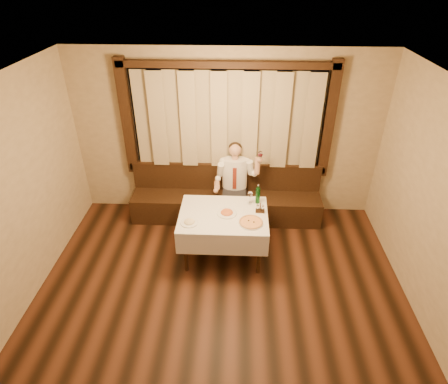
{
  "coord_description": "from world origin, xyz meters",
  "views": [
    {
      "loc": [
        0.2,
        -2.67,
        3.86
      ],
      "look_at": [
        0.0,
        1.9,
        1.0
      ],
      "focal_mm": 30.0,
      "sensor_mm": 36.0,
      "label": 1
    }
  ],
  "objects_px": {
    "pizza": "(251,222)",
    "cruet_caddy": "(260,209)",
    "banquette": "(226,201)",
    "green_bottle": "(258,195)",
    "pasta_red": "(227,211)",
    "dining_table": "(223,220)",
    "seated_man": "(235,178)",
    "pasta_cream": "(189,221)"
  },
  "relations": [
    {
      "from": "pasta_cream",
      "to": "green_bottle",
      "type": "distance_m",
      "value": 1.11
    },
    {
      "from": "dining_table",
      "to": "seated_man",
      "type": "bearing_deg",
      "value": 80.97
    },
    {
      "from": "pizza",
      "to": "cruet_caddy",
      "type": "height_order",
      "value": "cruet_caddy"
    },
    {
      "from": "banquette",
      "to": "pizza",
      "type": "distance_m",
      "value": 1.37
    },
    {
      "from": "pasta_red",
      "to": "pasta_cream",
      "type": "relative_size",
      "value": 1.15
    },
    {
      "from": "seated_man",
      "to": "banquette",
      "type": "bearing_deg",
      "value": 149.04
    },
    {
      "from": "pizza",
      "to": "seated_man",
      "type": "height_order",
      "value": "seated_man"
    },
    {
      "from": "banquette",
      "to": "seated_man",
      "type": "distance_m",
      "value": 0.53
    },
    {
      "from": "seated_man",
      "to": "green_bottle",
      "type": "bearing_deg",
      "value": -60.77
    },
    {
      "from": "pizza",
      "to": "seated_man",
      "type": "bearing_deg",
      "value": 101.96
    },
    {
      "from": "dining_table",
      "to": "green_bottle",
      "type": "relative_size",
      "value": 4.1
    },
    {
      "from": "cruet_caddy",
      "to": "green_bottle",
      "type": "bearing_deg",
      "value": 98.69
    },
    {
      "from": "seated_man",
      "to": "pasta_cream",
      "type": "bearing_deg",
      "value": -117.45
    },
    {
      "from": "pasta_cream",
      "to": "seated_man",
      "type": "relative_size",
      "value": 0.18
    },
    {
      "from": "cruet_caddy",
      "to": "pasta_red",
      "type": "bearing_deg",
      "value": -170.85
    },
    {
      "from": "pizza",
      "to": "seated_man",
      "type": "distance_m",
      "value": 1.16
    },
    {
      "from": "green_bottle",
      "to": "seated_man",
      "type": "bearing_deg",
      "value": 119.23
    },
    {
      "from": "pizza",
      "to": "pasta_red",
      "type": "relative_size",
      "value": 1.21
    },
    {
      "from": "dining_table",
      "to": "cruet_caddy",
      "type": "height_order",
      "value": "cruet_caddy"
    },
    {
      "from": "banquette",
      "to": "green_bottle",
      "type": "relative_size",
      "value": 10.33
    },
    {
      "from": "seated_man",
      "to": "cruet_caddy",
      "type": "bearing_deg",
      "value": -66.52
    },
    {
      "from": "dining_table",
      "to": "pasta_red",
      "type": "xyz_separation_m",
      "value": [
        0.05,
        0.01,
        0.14
      ]
    },
    {
      "from": "pasta_red",
      "to": "seated_man",
      "type": "bearing_deg",
      "value": 83.88
    },
    {
      "from": "dining_table",
      "to": "pizza",
      "type": "height_order",
      "value": "pizza"
    },
    {
      "from": "dining_table",
      "to": "green_bottle",
      "type": "bearing_deg",
      "value": 32.12
    },
    {
      "from": "dining_table",
      "to": "seated_man",
      "type": "distance_m",
      "value": 0.96
    },
    {
      "from": "pasta_red",
      "to": "cruet_caddy",
      "type": "bearing_deg",
      "value": 7.08
    },
    {
      "from": "dining_table",
      "to": "pasta_cream",
      "type": "height_order",
      "value": "pasta_cream"
    },
    {
      "from": "pasta_cream",
      "to": "green_bottle",
      "type": "xyz_separation_m",
      "value": [
        0.96,
        0.55,
        0.1
      ]
    },
    {
      "from": "cruet_caddy",
      "to": "seated_man",
      "type": "distance_m",
      "value": 0.95
    },
    {
      "from": "banquette",
      "to": "pasta_red",
      "type": "relative_size",
      "value": 11.15
    },
    {
      "from": "dining_table",
      "to": "pasta_cream",
      "type": "bearing_deg",
      "value": -152.68
    },
    {
      "from": "pasta_red",
      "to": "green_bottle",
      "type": "xyz_separation_m",
      "value": [
        0.45,
        0.3,
        0.09
      ]
    },
    {
      "from": "pizza",
      "to": "dining_table",
      "type": "bearing_deg",
      "value": 152.35
    },
    {
      "from": "pizza",
      "to": "pasta_red",
      "type": "xyz_separation_m",
      "value": [
        -0.34,
        0.21,
        0.02
      ]
    },
    {
      "from": "seated_man",
      "to": "pizza",
      "type": "bearing_deg",
      "value": -78.04
    },
    {
      "from": "pasta_cream",
      "to": "cruet_caddy",
      "type": "xyz_separation_m",
      "value": [
        0.99,
        0.3,
        0.01
      ]
    },
    {
      "from": "banquette",
      "to": "cruet_caddy",
      "type": "height_order",
      "value": "banquette"
    },
    {
      "from": "dining_table",
      "to": "seated_man",
      "type": "relative_size",
      "value": 0.91
    },
    {
      "from": "pasta_cream",
      "to": "seated_man",
      "type": "xyz_separation_m",
      "value": [
        0.61,
        1.17,
        0.02
      ]
    },
    {
      "from": "green_bottle",
      "to": "cruet_caddy",
      "type": "distance_m",
      "value": 0.26
    },
    {
      "from": "pasta_red",
      "to": "seated_man",
      "type": "relative_size",
      "value": 0.21
    }
  ]
}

